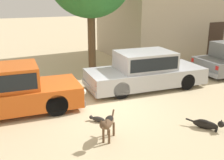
{
  "coord_description": "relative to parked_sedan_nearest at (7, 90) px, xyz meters",
  "views": [
    {
      "loc": [
        -3.15,
        -7.17,
        3.47
      ],
      "look_at": [
        0.33,
        0.2,
        0.9
      ],
      "focal_mm": 42.93,
      "sensor_mm": 36.0,
      "label": 1
    }
  ],
  "objects": [
    {
      "name": "parked_sedan_second",
      "position": [
        5.07,
        0.24,
        -0.03
      ],
      "size": [
        4.84,
        2.17,
        1.44
      ],
      "rotation": [
        0.0,
        0.0,
        -0.08
      ],
      "color": "#B2B5BA",
      "rests_on": "ground_plane"
    },
    {
      "name": "stray_cat",
      "position": [
        2.22,
        -1.8,
        -0.66
      ],
      "size": [
        0.45,
        0.57,
        0.17
      ],
      "rotation": [
        0.0,
        0.0,
        2.32
      ],
      "color": "#2D2B28",
      "rests_on": "ground_plane"
    },
    {
      "name": "stray_dog_spotted",
      "position": [
        2.06,
        -2.88,
        -0.27
      ],
      "size": [
        0.74,
        0.82,
        0.71
      ],
      "rotation": [
        0.0,
        0.0,
        3.98
      ],
      "color": "brown",
      "rests_on": "ground_plane"
    },
    {
      "name": "ground_plane",
      "position": [
        2.75,
        -1.15,
        -0.74
      ],
      "size": [
        80.0,
        80.0,
        0.0
      ],
      "primitive_type": "plane",
      "color": "#CCB78E"
    },
    {
      "name": "stray_dog_tan",
      "position": [
        4.75,
        -3.48,
        -0.6
      ],
      "size": [
        0.69,
        0.9,
        0.33
      ],
      "rotation": [
        0.0,
        0.0,
        5.35
      ],
      "color": "black",
      "rests_on": "ground_plane"
    },
    {
      "name": "parked_sedan_nearest",
      "position": [
        0.0,
        0.0,
        0.0
      ],
      "size": [
        4.46,
        2.05,
        1.48
      ],
      "rotation": [
        0.0,
        0.0,
        -0.08
      ],
      "color": "#D15619",
      "rests_on": "ground_plane"
    }
  ]
}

